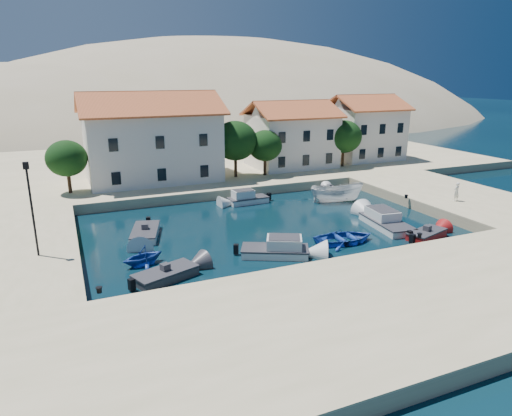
{
  "coord_description": "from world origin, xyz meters",
  "views": [
    {
      "loc": [
        -15.31,
        -23.31,
        12.41
      ],
      "look_at": [
        -1.3,
        9.43,
        2.0
      ],
      "focal_mm": 32.0,
      "sensor_mm": 36.0,
      "label": 1
    }
  ],
  "objects_px": {
    "rowboat_south": "(344,242)",
    "pedestrian": "(456,192)",
    "building_right": "(364,127)",
    "lamppost": "(31,200)",
    "cabin_cruiser_south": "(275,249)",
    "building_left": "(151,136)",
    "building_mid": "(291,133)",
    "boat_east": "(336,202)",
    "cabin_cruiser_east": "(387,222)"
  },
  "relations": [
    {
      "from": "building_left",
      "to": "cabin_cruiser_east",
      "type": "height_order",
      "value": "building_left"
    },
    {
      "from": "boat_east",
      "to": "pedestrian",
      "type": "distance_m",
      "value": 11.26
    },
    {
      "from": "building_right",
      "to": "boat_east",
      "type": "relative_size",
      "value": 1.74
    },
    {
      "from": "building_right",
      "to": "boat_east",
      "type": "bearing_deg",
      "value": -132.55
    },
    {
      "from": "lamppost",
      "to": "cabin_cruiser_south",
      "type": "relative_size",
      "value": 1.21
    },
    {
      "from": "building_right",
      "to": "lamppost",
      "type": "relative_size",
      "value": 1.52
    },
    {
      "from": "rowboat_south",
      "to": "cabin_cruiser_east",
      "type": "height_order",
      "value": "cabin_cruiser_east"
    },
    {
      "from": "cabin_cruiser_south",
      "to": "pedestrian",
      "type": "height_order",
      "value": "pedestrian"
    },
    {
      "from": "lamppost",
      "to": "rowboat_south",
      "type": "distance_m",
      "value": 22.29
    },
    {
      "from": "building_right",
      "to": "cabin_cruiser_south",
      "type": "relative_size",
      "value": 1.83
    },
    {
      "from": "building_mid",
      "to": "cabin_cruiser_south",
      "type": "xyz_separation_m",
      "value": [
        -14.15,
        -24.98,
        -4.75
      ]
    },
    {
      "from": "lamppost",
      "to": "cabin_cruiser_east",
      "type": "relative_size",
      "value": 1.06
    },
    {
      "from": "building_left",
      "to": "building_right",
      "type": "distance_m",
      "value": 30.07
    },
    {
      "from": "building_mid",
      "to": "pedestrian",
      "type": "distance_m",
      "value": 22.76
    },
    {
      "from": "lamppost",
      "to": "pedestrian",
      "type": "bearing_deg",
      "value": -0.98
    },
    {
      "from": "rowboat_south",
      "to": "pedestrian",
      "type": "relative_size",
      "value": 2.67
    },
    {
      "from": "building_mid",
      "to": "rowboat_south",
      "type": "relative_size",
      "value": 2.21
    },
    {
      "from": "building_right",
      "to": "cabin_cruiser_east",
      "type": "height_order",
      "value": "building_right"
    },
    {
      "from": "lamppost",
      "to": "cabin_cruiser_south",
      "type": "bearing_deg",
      "value": -14.53
    },
    {
      "from": "rowboat_south",
      "to": "boat_east",
      "type": "height_order",
      "value": "boat_east"
    },
    {
      "from": "cabin_cruiser_south",
      "to": "pedestrian",
      "type": "bearing_deg",
      "value": 35.77
    },
    {
      "from": "building_left",
      "to": "building_mid",
      "type": "relative_size",
      "value": 1.4
    },
    {
      "from": "lamppost",
      "to": "boat_east",
      "type": "xyz_separation_m",
      "value": [
        27.29,
        6.52,
        -4.75
      ]
    },
    {
      "from": "cabin_cruiser_south",
      "to": "boat_east",
      "type": "xyz_separation_m",
      "value": [
        11.94,
        10.5,
        -0.48
      ]
    },
    {
      "from": "building_mid",
      "to": "pedestrian",
      "type": "xyz_separation_m",
      "value": [
        6.3,
        -21.61,
        -3.33
      ]
    },
    {
      "from": "building_left",
      "to": "cabin_cruiser_east",
      "type": "distance_m",
      "value": 27.33
    },
    {
      "from": "cabin_cruiser_east",
      "to": "boat_east",
      "type": "bearing_deg",
      "value": 3.66
    },
    {
      "from": "rowboat_south",
      "to": "pedestrian",
      "type": "height_order",
      "value": "pedestrian"
    },
    {
      "from": "building_left",
      "to": "boat_east",
      "type": "relative_size",
      "value": 2.71
    },
    {
      "from": "lamppost",
      "to": "rowboat_south",
      "type": "bearing_deg",
      "value": -9.53
    },
    {
      "from": "building_left",
      "to": "pedestrian",
      "type": "height_order",
      "value": "building_left"
    },
    {
      "from": "building_right",
      "to": "cabin_cruiser_south",
      "type": "height_order",
      "value": "building_right"
    },
    {
      "from": "rowboat_south",
      "to": "pedestrian",
      "type": "xyz_separation_m",
      "value": [
        14.32,
        2.99,
        1.89
      ]
    },
    {
      "from": "building_left",
      "to": "rowboat_south",
      "type": "distance_m",
      "value": 26.3
    },
    {
      "from": "building_left",
      "to": "building_mid",
      "type": "bearing_deg",
      "value": 3.18
    },
    {
      "from": "building_right",
      "to": "lamppost",
      "type": "bearing_deg",
      "value": -152.07
    },
    {
      "from": "building_mid",
      "to": "rowboat_south",
      "type": "height_order",
      "value": "building_mid"
    },
    {
      "from": "building_right",
      "to": "cabin_cruiser_south",
      "type": "xyz_separation_m",
      "value": [
        -26.15,
        -25.98,
        -5.0
      ]
    },
    {
      "from": "building_right",
      "to": "building_mid",
      "type": "bearing_deg",
      "value": -175.24
    },
    {
      "from": "boat_east",
      "to": "pedestrian",
      "type": "height_order",
      "value": "pedestrian"
    },
    {
      "from": "cabin_cruiser_south",
      "to": "boat_east",
      "type": "distance_m",
      "value": 15.9
    },
    {
      "from": "pedestrian",
      "to": "lamppost",
      "type": "bearing_deg",
      "value": -11.18
    },
    {
      "from": "building_mid",
      "to": "boat_east",
      "type": "distance_m",
      "value": 15.55
    },
    {
      "from": "building_mid",
      "to": "cabin_cruiser_south",
      "type": "distance_m",
      "value": 29.1
    },
    {
      "from": "building_left",
      "to": "building_mid",
      "type": "height_order",
      "value": "building_left"
    },
    {
      "from": "cabin_cruiser_south",
      "to": "boat_east",
      "type": "relative_size",
      "value": 0.95
    },
    {
      "from": "building_right",
      "to": "boat_east",
      "type": "xyz_separation_m",
      "value": [
        -14.21,
        -15.48,
        -5.47
      ]
    },
    {
      "from": "building_left",
      "to": "rowboat_south",
      "type": "height_order",
      "value": "building_left"
    },
    {
      "from": "lamppost",
      "to": "boat_east",
      "type": "height_order",
      "value": "lamppost"
    },
    {
      "from": "building_left",
      "to": "lamppost",
      "type": "bearing_deg",
      "value": -119.9
    }
  ]
}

